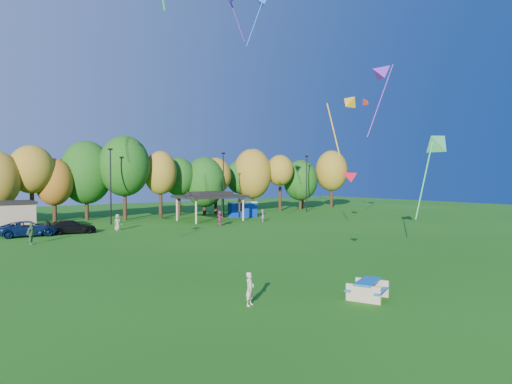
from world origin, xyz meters
TOP-DOWN VIEW (x-y plane):
  - ground at (0.00, 0.00)m, footprint 160.00×160.00m
  - tree_line at (-1.03, 45.51)m, footprint 93.57×10.55m
  - lamp_posts at (2.00, 40.00)m, footprint 64.50×0.25m
  - utility_building at (-10.00, 38.00)m, footprint 6.30×4.30m
  - pavilion at (14.00, 37.00)m, footprint 8.20×6.20m
  - porta_potties at (20.13, 38.10)m, footprint 3.75×2.35m
  - picnic_table at (0.20, -0.00)m, footprint 2.49×2.31m
  - kite_flyer at (-4.92, 2.44)m, footprint 0.65×0.57m
  - car_c at (-8.00, 34.19)m, footprint 5.55×2.97m
  - car_d at (-4.16, 33.87)m, footprint 4.91×2.60m
  - far_person_2 at (-8.94, 28.41)m, footprint 1.08×1.06m
  - far_person_3 at (0.52, 33.78)m, footprint 0.97×0.77m
  - far_person_4 at (11.53, 30.81)m, footprint 0.73×1.73m
  - far_person_5 at (18.59, 31.72)m, footprint 0.57×0.66m
  - kite_0 at (30.35, 25.24)m, footprint 1.42×1.11m
  - kite_2 at (18.72, 7.58)m, footprint 4.72×2.15m
  - kite_3 at (12.30, 12.10)m, footprint 1.42×3.26m
  - kite_4 at (14.06, 25.68)m, footprint 3.80×2.13m
  - kite_5 at (1.99, 2.89)m, footprint 1.26×1.28m
  - kite_14 at (24.03, 17.38)m, footprint 5.04×3.35m

SIDE VIEW (x-z plane):
  - ground at x=0.00m, z-range 0.00..0.00m
  - picnic_table at x=0.20m, z-range 0.07..0.94m
  - car_d at x=-4.16m, z-range 0.00..1.36m
  - car_c at x=-8.00m, z-range 0.00..1.48m
  - kite_flyer at x=-4.92m, z-range 0.00..1.50m
  - far_person_5 at x=18.59m, z-range 0.00..1.53m
  - far_person_3 at x=0.52m, z-range 0.00..1.73m
  - far_person_4 at x=11.53m, z-range 0.00..1.81m
  - far_person_2 at x=-8.94m, z-range 0.00..1.83m
  - porta_potties at x=20.13m, z-range 0.01..2.19m
  - utility_building at x=-10.00m, z-range 0.01..3.26m
  - pavilion at x=14.00m, z-range 1.34..5.11m
  - lamp_posts at x=2.00m, z-range 0.36..9.45m
  - kite_5 at x=1.99m, z-range 5.30..6.34m
  - tree_line at x=-1.03m, z-range 0.34..11.49m
  - kite_2 at x=18.72m, z-range 4.80..12.64m
  - kite_3 at x=12.30m, z-range 9.27..14.72m
  - kite_0 at x=30.35m, z-range 14.88..16.26m
  - kite_14 at x=24.03m, z-range 12.79..21.51m
  - kite_4 at x=14.06m, z-range 21.71..28.17m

